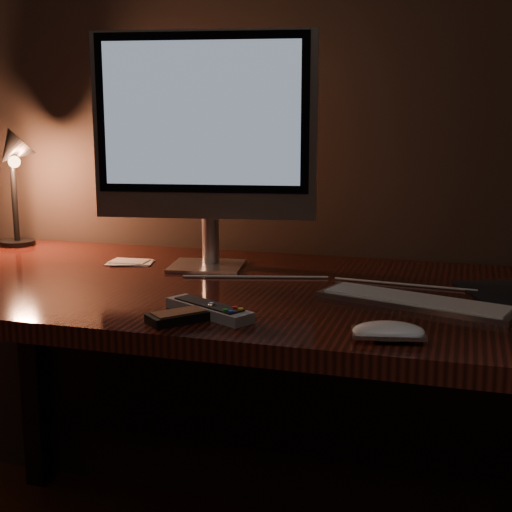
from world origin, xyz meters
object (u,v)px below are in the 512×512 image
(mouse, at_px, (388,334))
(desk_lamp, at_px, (13,168))
(desk, at_px, (248,333))
(media_remote, at_px, (187,315))
(keyboard, at_px, (415,301))
(monitor, at_px, (204,131))
(tv_remote, at_px, (209,309))

(mouse, distance_m, desk_lamp, 1.22)
(desk, xyz_separation_m, mouse, (0.35, -0.37, 0.14))
(desk, relative_size, media_remote, 11.26)
(keyboard, distance_m, media_remote, 0.44)
(monitor, height_order, mouse, monitor)
(desk, height_order, keyboard, keyboard)
(keyboard, height_order, tv_remote, tv_remote)
(desk, xyz_separation_m, media_remote, (-0.00, -0.35, 0.14))
(desk, bearing_deg, keyboard, -18.73)
(keyboard, xyz_separation_m, tv_remote, (-0.36, -0.18, 0.00))
(desk, height_order, mouse, mouse)
(tv_remote, bearing_deg, desk, 122.79)
(keyboard, bearing_deg, desk, 178.51)
(monitor, distance_m, keyboard, 0.63)
(monitor, distance_m, media_remote, 0.54)
(desk, bearing_deg, desk_lamp, 166.41)
(monitor, xyz_separation_m, desk_lamp, (-0.59, 0.10, -0.10))
(keyboard, bearing_deg, mouse, -78.87)
(media_remote, xyz_separation_m, desk_lamp, (-0.71, 0.53, 0.21))
(keyboard, distance_m, tv_remote, 0.40)
(keyboard, distance_m, mouse, 0.24)
(desk, relative_size, tv_remote, 8.31)
(desk, bearing_deg, tv_remote, -86.07)
(desk, relative_size, mouse, 13.68)
(mouse, xyz_separation_m, desk_lamp, (-1.07, 0.54, 0.21))
(media_remote, bearing_deg, desk_lamp, 94.43)
(mouse, distance_m, media_remote, 0.36)
(monitor, relative_size, keyboard, 1.44)
(desk, xyz_separation_m, monitor, (-0.13, 0.07, 0.45))
(monitor, relative_size, mouse, 4.68)
(media_remote, relative_size, desk_lamp, 0.44)
(keyboard, relative_size, desk_lamp, 1.16)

